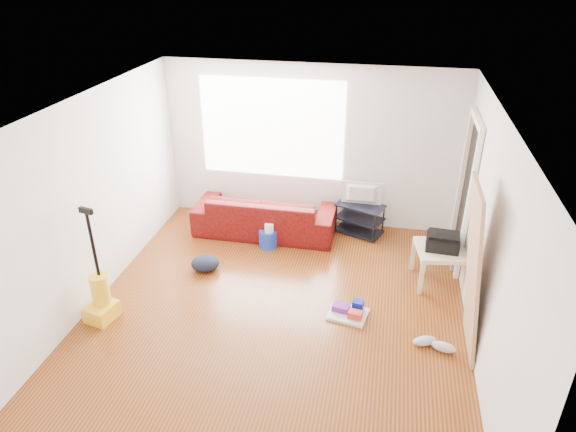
% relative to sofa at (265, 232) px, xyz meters
% --- Properties ---
extents(room, '(4.51, 5.01, 2.51)m').
position_rel_sofa_xyz_m(room, '(0.67, -1.80, 1.25)').
color(room, '#4B2B0E').
rests_on(room, ground).
extents(sofa, '(2.14, 0.84, 0.62)m').
position_rel_sofa_xyz_m(sofa, '(0.00, 0.00, 0.00)').
color(sofa, '#3B0101').
rests_on(sofa, ground).
extents(tv_stand, '(0.79, 0.62, 0.48)m').
position_rel_sofa_xyz_m(tv_stand, '(1.43, 0.27, 0.25)').
color(tv_stand, black).
rests_on(tv_stand, ground).
extents(tv, '(0.60, 0.08, 0.35)m').
position_rel_sofa_xyz_m(tv, '(1.43, 0.27, 0.65)').
color(tv, black).
rests_on(tv, tv_stand).
extents(side_table, '(0.71, 0.71, 0.50)m').
position_rel_sofa_xyz_m(side_table, '(2.55, -0.85, 0.42)').
color(side_table, beige).
rests_on(side_table, ground).
extents(printer, '(0.43, 0.34, 0.22)m').
position_rel_sofa_xyz_m(printer, '(2.55, -0.85, 0.61)').
color(printer, black).
rests_on(printer, side_table).
extents(bucket, '(0.30, 0.30, 0.27)m').
position_rel_sofa_xyz_m(bucket, '(0.15, -0.42, 0.00)').
color(bucket, '#1B37BB').
rests_on(bucket, ground).
extents(toilet_paper, '(0.13, 0.13, 0.12)m').
position_rel_sofa_xyz_m(toilet_paper, '(0.17, -0.44, 0.19)').
color(toilet_paper, white).
rests_on(toilet_paper, bucket).
extents(cleaning_tray, '(0.51, 0.43, 0.16)m').
position_rel_sofa_xyz_m(cleaning_tray, '(1.48, -1.80, 0.05)').
color(cleaning_tray, silver).
rests_on(cleaning_tray, ground).
extents(backpack, '(0.45, 0.40, 0.21)m').
position_rel_sofa_xyz_m(backpack, '(-0.55, -1.21, 0.00)').
color(backpack, black).
rests_on(backpack, ground).
extents(sneakers, '(0.49, 0.25, 0.11)m').
position_rel_sofa_xyz_m(sneakers, '(2.45, -2.19, 0.06)').
color(sneakers, '#B7B7C6').
rests_on(sneakers, ground).
extents(vacuum, '(0.36, 0.40, 1.43)m').
position_rel_sofa_xyz_m(vacuum, '(-1.40, -2.42, 0.26)').
color(vacuum, yellow).
rests_on(vacuum, ground).
extents(door_panel, '(0.24, 0.77, 1.93)m').
position_rel_sofa_xyz_m(door_panel, '(2.73, -2.07, 0.00)').
color(door_panel, '#AE7D49').
rests_on(door_panel, ground).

